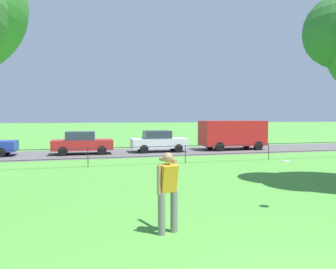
{
  "coord_description": "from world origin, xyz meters",
  "views": [
    {
      "loc": [
        -2.95,
        -2.56,
        2.5
      ],
      "look_at": [
        0.22,
        8.94,
        1.86
      ],
      "focal_mm": 34.18,
      "sensor_mm": 36.0,
      "label": 1
    }
  ],
  "objects_px": {
    "person_thrower": "(168,190)",
    "car_red_right": "(82,143)",
    "panel_van_left": "(233,133)",
    "frisbee": "(285,161)",
    "car_white_far_right": "(159,141)"
  },
  "relations": [
    {
      "from": "person_thrower",
      "to": "car_red_right",
      "type": "xyz_separation_m",
      "value": [
        -1.67,
        15.86,
        -0.17
      ]
    },
    {
      "from": "person_thrower",
      "to": "car_white_far_right",
      "type": "height_order",
      "value": "person_thrower"
    },
    {
      "from": "frisbee",
      "to": "car_red_right",
      "type": "height_order",
      "value": "car_red_right"
    },
    {
      "from": "person_thrower",
      "to": "panel_van_left",
      "type": "bearing_deg",
      "value": 58.87
    },
    {
      "from": "car_white_far_right",
      "to": "panel_van_left",
      "type": "distance_m",
      "value": 5.96
    },
    {
      "from": "frisbee",
      "to": "car_white_far_right",
      "type": "xyz_separation_m",
      "value": [
        0.13,
        15.01,
        -0.54
      ]
    },
    {
      "from": "person_thrower",
      "to": "frisbee",
      "type": "distance_m",
      "value": 3.7
    },
    {
      "from": "person_thrower",
      "to": "frisbee",
      "type": "bearing_deg",
      "value": 14.23
    },
    {
      "from": "car_red_right",
      "to": "person_thrower",
      "type": "bearing_deg",
      "value": -84.01
    },
    {
      "from": "person_thrower",
      "to": "car_red_right",
      "type": "relative_size",
      "value": 0.43
    },
    {
      "from": "frisbee",
      "to": "car_red_right",
      "type": "xyz_separation_m",
      "value": [
        -5.23,
        14.96,
        -0.54
      ]
    },
    {
      "from": "frisbee",
      "to": "car_red_right",
      "type": "distance_m",
      "value": 15.86
    },
    {
      "from": "person_thrower",
      "to": "car_red_right",
      "type": "distance_m",
      "value": 15.95
    },
    {
      "from": "frisbee",
      "to": "car_red_right",
      "type": "bearing_deg",
      "value": 109.28
    },
    {
      "from": "frisbee",
      "to": "panel_van_left",
      "type": "xyz_separation_m",
      "value": [
        6.07,
        15.05,
        -0.05
      ]
    }
  ]
}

